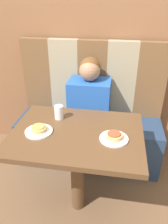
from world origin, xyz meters
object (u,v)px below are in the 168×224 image
person (89,94)px  pizza_right (114,136)px  plate_left (39,131)px  plate_right (114,139)px  pizza_left (38,129)px  drinking_cup (59,112)px

person → pizza_right: 0.68m
plate_left → plate_right: same height
plate_left → pizza_left: bearing=14.0°
plate_left → drinking_cup: size_ratio=1.78×
pizza_right → plate_left: bearing=-180.0°
pizza_left → drinking_cup: 0.22m
plate_right → pizza_left: 0.49m
pizza_left → drinking_cup: (0.08, 0.20, 0.02)m
plate_left → plate_right: 0.49m
person → drinking_cup: size_ratio=5.87×
plate_left → pizza_right: bearing=0.0°
drinking_cup → person: bearing=69.7°
plate_left → pizza_right: size_ratio=1.75×
person → plate_left: 0.68m
plate_left → pizza_left: (0.00, 0.00, 0.02)m
pizza_left → plate_left: bearing=-166.0°
pizza_left → pizza_right: same height
plate_right → drinking_cup: drinking_cup is taller
pizza_left → plate_right: bearing=-0.0°
person → plate_right: 0.68m
person → pizza_right: size_ratio=5.76×
plate_left → drinking_cup: (0.08, 0.20, 0.04)m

